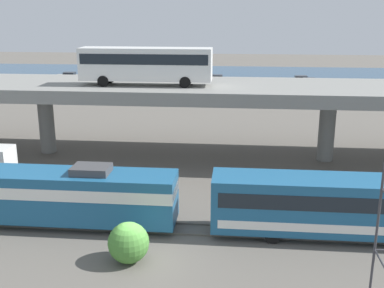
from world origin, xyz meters
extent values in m
plane|color=#605B54|center=(0.00, 0.00, 0.00)|extent=(260.00, 260.00, 0.00)
cube|color=#59544C|center=(0.00, 3.23, 0.06)|extent=(110.00, 0.12, 0.12)
cube|color=#59544C|center=(0.00, 4.77, 0.06)|extent=(110.00, 0.12, 0.12)
cube|color=#1E5984|center=(-6.86, 4.00, 2.08)|extent=(16.57, 3.00, 3.20)
cube|color=white|center=(-6.86, 4.00, 2.66)|extent=(16.57, 3.04, 0.77)
cube|color=#3F3F42|center=(-4.03, 4.00, 3.93)|extent=(2.40, 1.80, 0.50)
cylinder|color=black|center=(-1.68, 2.65, 0.48)|extent=(0.96, 0.18, 0.96)
cylinder|color=black|center=(-1.68, 5.35, 0.48)|extent=(0.96, 0.18, 0.96)
cylinder|color=black|center=(7.56, 2.65, 0.46)|extent=(0.92, 0.18, 0.92)
cylinder|color=black|center=(7.56, 5.35, 0.46)|extent=(0.92, 0.18, 0.92)
cube|color=gray|center=(0.00, 20.00, 6.51)|extent=(96.00, 10.40, 1.18)
cylinder|color=gray|center=(-13.60, 20.00, 2.96)|extent=(1.50, 1.50, 5.91)
cylinder|color=gray|center=(13.60, 20.00, 2.96)|extent=(1.50, 1.50, 5.91)
cube|color=silver|center=(-3.20, 18.77, 9.05)|extent=(12.00, 2.55, 2.90)
cube|color=black|center=(-3.20, 18.77, 9.57)|extent=(11.52, 2.59, 0.93)
cube|color=black|center=(2.75, 18.77, 9.40)|extent=(0.08, 2.30, 1.74)
cylinder|color=black|center=(0.52, 19.98, 7.60)|extent=(1.00, 0.26, 1.00)
cylinder|color=black|center=(0.52, 17.56, 7.60)|extent=(1.00, 0.26, 1.00)
cylinder|color=black|center=(-6.92, 19.98, 7.60)|extent=(1.00, 0.26, 1.00)
cylinder|color=black|center=(-6.92, 17.56, 7.60)|extent=(1.00, 0.26, 1.00)
cylinder|color=black|center=(-14.37, 12.19, 0.44)|extent=(0.88, 0.28, 0.88)
cylinder|color=#38383D|center=(10.60, -7.02, 6.23)|extent=(0.10, 0.10, 12.46)
cube|color=gray|center=(0.00, 55.00, 0.76)|extent=(59.90, 12.90, 1.52)
cube|color=#0C4C26|center=(15.97, 57.18, 2.19)|extent=(4.61, 1.85, 0.70)
cube|color=#1E232B|center=(15.74, 57.18, 2.78)|extent=(2.03, 1.63, 0.48)
cylinder|color=black|center=(17.40, 58.06, 1.84)|extent=(0.64, 0.20, 0.64)
cylinder|color=black|center=(17.40, 56.30, 1.84)|extent=(0.64, 0.20, 0.64)
cylinder|color=black|center=(14.54, 58.06, 1.84)|extent=(0.64, 0.20, 0.64)
cylinder|color=black|center=(14.54, 56.30, 1.84)|extent=(0.64, 0.20, 0.64)
cube|color=#0C4C26|center=(1.78, 57.04, 2.19)|extent=(4.24, 1.80, 0.70)
cube|color=#1E232B|center=(1.56, 57.04, 2.78)|extent=(1.86, 1.59, 0.48)
cylinder|color=black|center=(3.09, 57.89, 1.84)|extent=(0.64, 0.20, 0.64)
cylinder|color=black|center=(3.09, 56.18, 1.84)|extent=(0.64, 0.20, 0.64)
cylinder|color=black|center=(0.46, 57.89, 1.84)|extent=(0.64, 0.20, 0.64)
cylinder|color=black|center=(0.46, 56.18, 1.84)|extent=(0.64, 0.20, 0.64)
cube|color=maroon|center=(16.53, 54.70, 2.19)|extent=(4.30, 1.72, 0.70)
cube|color=#1E232B|center=(16.74, 54.70, 2.78)|extent=(1.89, 1.52, 0.48)
cylinder|color=black|center=(15.19, 53.89, 1.84)|extent=(0.64, 0.20, 0.64)
cylinder|color=black|center=(15.19, 55.52, 1.84)|extent=(0.64, 0.20, 0.64)
cylinder|color=black|center=(17.86, 53.89, 1.84)|extent=(0.64, 0.20, 0.64)
cylinder|color=black|center=(17.86, 55.52, 1.84)|extent=(0.64, 0.20, 0.64)
cube|color=#515459|center=(-16.68, 54.31, 2.19)|extent=(4.18, 1.86, 0.70)
cube|color=#1E232B|center=(-16.47, 54.31, 2.78)|extent=(1.84, 1.64, 0.48)
cylinder|color=black|center=(-17.97, 53.43, 1.84)|extent=(0.64, 0.20, 0.64)
cylinder|color=black|center=(-17.97, 55.20, 1.84)|extent=(0.64, 0.20, 0.64)
cylinder|color=black|center=(-15.38, 53.43, 1.84)|extent=(0.64, 0.20, 0.64)
cylinder|color=black|center=(-15.38, 55.20, 1.84)|extent=(0.64, 0.20, 0.64)
cube|color=#9E998C|center=(-25.08, 58.00, 2.19)|extent=(4.45, 1.71, 0.70)
cube|color=#1E232B|center=(-24.85, 58.00, 2.78)|extent=(1.96, 1.50, 0.48)
cylinder|color=black|center=(-26.45, 57.19, 1.84)|extent=(0.64, 0.20, 0.64)
cylinder|color=black|center=(-26.45, 58.81, 1.84)|extent=(0.64, 0.20, 0.64)
cylinder|color=black|center=(-23.70, 57.19, 1.84)|extent=(0.64, 0.20, 0.64)
cylinder|color=black|center=(-23.70, 58.81, 1.84)|extent=(0.64, 0.20, 0.64)
cube|color=maroon|center=(-11.34, 52.99, 2.19)|extent=(4.38, 1.88, 0.70)
cube|color=#1E232B|center=(-11.13, 52.99, 2.78)|extent=(1.93, 1.65, 0.48)
cylinder|color=black|center=(-12.70, 52.09, 1.84)|extent=(0.64, 0.20, 0.64)
cylinder|color=black|center=(-12.70, 53.88, 1.84)|extent=(0.64, 0.20, 0.64)
cylinder|color=black|center=(-9.99, 52.09, 1.84)|extent=(0.64, 0.20, 0.64)
cylinder|color=black|center=(-9.99, 53.88, 1.84)|extent=(0.64, 0.20, 0.64)
cube|color=navy|center=(0.00, 78.00, 0.00)|extent=(140.00, 36.00, 0.01)
sphere|color=#468335|center=(-0.70, -0.31, 1.17)|extent=(2.35, 2.35, 2.35)
camera|label=1|loc=(5.22, -23.87, 13.86)|focal=44.16mm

